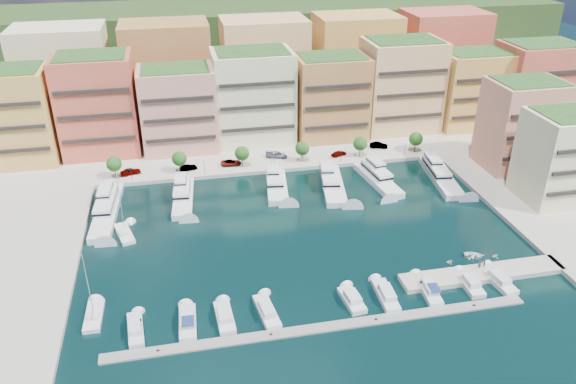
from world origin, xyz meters
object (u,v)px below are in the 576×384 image
cruiser_5 (352,300)px  tree_4 (360,144)px  car_3 (277,155)px  car_5 (379,145)px  tree_3 (302,149)px  cruiser_2 (225,317)px  yacht_4 (332,183)px  cruiser_8 (470,284)px  cruiser_9 (498,280)px  tree_1 (179,159)px  lamppost_2 (274,158)px  yacht_1 (183,195)px  lamppost_4 (405,147)px  tree_5 (416,139)px  tender_1 (449,261)px  tender_2 (474,255)px  car_2 (231,163)px  cruiser_7 (429,290)px  tree_2 (242,154)px  cruiser_3 (267,312)px  car_0 (131,171)px  yacht_6 (439,174)px  tender_3 (495,256)px  cruiser_6 (386,296)px  cruiser_0 (136,330)px  tree_0 (114,164)px  yacht_5 (377,177)px  lamppost_1 (204,164)px  sailboat_2 (125,234)px  car_1 (188,168)px  person_0 (479,264)px  yacht_3 (276,184)px  sailboat_0 (94,317)px  lamppost_3 (341,152)px  car_4 (339,153)px  yacht_0 (107,208)px

cruiser_5 → tree_4: bearing=70.6°
car_3 → car_5: bearing=-71.0°
tree_3 → cruiser_2: size_ratio=0.68×
tree_4 → yacht_4: size_ratio=0.27×
cruiser_8 → car_5: 62.76m
cruiser_9 → cruiser_5: bearing=180.0°
tree_1 → car_5: tree_1 is taller
lamppost_2 → yacht_1: (-23.89, -10.98, -2.73)m
tree_1 → lamppost_4: tree_1 is taller
car_3 → car_5: car_3 is taller
tree_3 → tree_5: bearing=0.0°
tree_4 → tender_1: tree_4 is taller
tree_1 → tender_2: size_ratio=1.41×
cruiser_2 → cruiser_8: same height
car_2 → cruiser_7: bearing=-150.3°
tree_2 → cruiser_3: 58.37m
lamppost_2 → car_0: 36.63m
tree_1 → yacht_6: bearing=-13.1°
tree_2 → car_0: tree_2 is taller
tree_2 → car_2: (-2.81, 1.44, -2.99)m
tender_3 → cruiser_3: bearing=78.6°
yacht_4 → car_0: bearing=162.5°
cruiser_8 → cruiser_6: bearing=-179.9°
cruiser_0 → cruiser_2: 14.63m
tree_0 → yacht_5: 65.65m
car_5 → car_0: bearing=112.0°
cruiser_5 → lamppost_1: bearing=111.1°
lamppost_2 → yacht_6: (40.30, -12.64, -2.62)m
lamppost_2 → car_3: lamppost_2 is taller
tree_3 → sailboat_2: size_ratio=0.43×
tree_3 → tree_5: (32.00, 0.00, 0.00)m
tree_1 → cruiser_7: tree_1 is taller
car_1 → car_3: bearing=-100.2°
tender_1 → person_0: person_0 is taller
tree_5 → car_5: size_ratio=1.13×
tree_1 → lamppost_2: size_ratio=1.35×
sailboat_2 → tender_1: size_ratio=9.15×
person_0 → cruiser_6: bearing=51.7°
yacht_3 → sailboat_2: bearing=-157.5°
cruiser_5 → sailboat_0: (-44.09, 5.01, -0.23)m
lamppost_3 → cruiser_3: size_ratio=0.45×
tree_2 → tree_1: bearing=180.0°
car_4 → tender_2: bearing=171.0°
tender_2 → lamppost_2: bearing=52.1°
yacht_0 → yacht_5: bearing=2.3°
tree_5 → person_0: (-10.25, -54.42, -2.86)m
tree_0 → cruiser_6: (49.81, -58.10, -4.20)m
sailboat_2 → lamppost_4: bearing=18.7°
car_4 → yacht_6: bearing=-150.6°
yacht_5 → sailboat_0: sailboat_0 is taller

